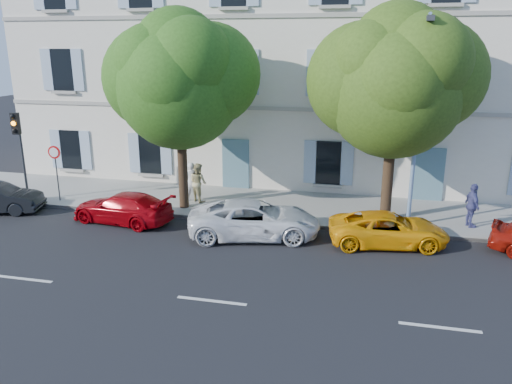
% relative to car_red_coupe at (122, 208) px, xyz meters
% --- Properties ---
extents(ground, '(90.00, 90.00, 0.00)m').
position_rel_car_red_coupe_xyz_m(ground, '(5.41, -1.31, -0.60)').
color(ground, black).
extents(sidewalk, '(36.00, 4.50, 0.15)m').
position_rel_car_red_coupe_xyz_m(sidewalk, '(5.41, 3.14, -0.52)').
color(sidewalk, '#A09E96').
rests_on(sidewalk, ground).
extents(kerb, '(36.00, 0.16, 0.16)m').
position_rel_car_red_coupe_xyz_m(kerb, '(5.41, 0.97, -0.52)').
color(kerb, '#9E998E').
rests_on(kerb, ground).
extents(building, '(28.00, 7.00, 12.00)m').
position_rel_car_red_coupe_xyz_m(building, '(5.41, 8.89, 5.40)').
color(building, silver).
rests_on(building, ground).
extents(car_red_coupe, '(4.32, 2.25, 1.20)m').
position_rel_car_red_coupe_xyz_m(car_red_coupe, '(0.00, 0.00, 0.00)').
color(car_red_coupe, '#9F040C').
rests_on(car_red_coupe, ground).
extents(car_white_coupe, '(5.16, 3.19, 1.33)m').
position_rel_car_red_coupe_xyz_m(car_white_coupe, '(5.46, -0.33, 0.07)').
color(car_white_coupe, white).
rests_on(car_white_coupe, ground).
extents(car_yellow_supercar, '(4.40, 2.57, 1.15)m').
position_rel_car_red_coupe_xyz_m(car_yellow_supercar, '(10.23, -0.02, -0.02)').
color(car_yellow_supercar, '#FFA80A').
rests_on(car_yellow_supercar, ground).
extents(tree_left, '(5.06, 5.06, 7.85)m').
position_rel_car_red_coupe_xyz_m(tree_left, '(1.85, 1.93, 4.60)').
color(tree_left, '#3A2819').
rests_on(tree_left, sidewalk).
extents(tree_right, '(5.12, 5.12, 7.89)m').
position_rel_car_red_coupe_xyz_m(tree_right, '(10.16, 2.26, 4.61)').
color(tree_right, '#3A2819').
rests_on(tree_right, sidewalk).
extents(traffic_light, '(0.33, 0.44, 3.90)m').
position_rel_car_red_coupe_xyz_m(traffic_light, '(-5.27, 1.17, 2.38)').
color(traffic_light, '#383A3D').
rests_on(traffic_light, sidewalk).
extents(road_sign, '(0.57, 0.09, 2.47)m').
position_rel_car_red_coupe_xyz_m(road_sign, '(-3.89, 1.56, 1.33)').
color(road_sign, '#383A3D').
rests_on(road_sign, sidewalk).
extents(street_lamp, '(0.24, 1.62, 7.65)m').
position_rel_car_red_coupe_xyz_m(street_lamp, '(11.01, 1.53, 3.89)').
color(street_lamp, '#7293BF').
rests_on(street_lamp, sidewalk).
extents(pedestrian_a, '(0.74, 0.63, 1.73)m').
position_rel_car_red_coupe_xyz_m(pedestrian_a, '(1.85, 2.88, 0.42)').
color(pedestrian_a, white).
rests_on(pedestrian_a, sidewalk).
extents(pedestrian_b, '(1.05, 1.00, 1.71)m').
position_rel_car_red_coupe_xyz_m(pedestrian_b, '(2.18, 2.86, 0.41)').
color(pedestrian_b, tan).
rests_on(pedestrian_b, sidewalk).
extents(pedestrian_c, '(0.66, 1.07, 1.69)m').
position_rel_car_red_coupe_xyz_m(pedestrian_c, '(13.30, 2.11, 0.40)').
color(pedestrian_c, '#454880').
rests_on(pedestrian_c, sidewalk).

